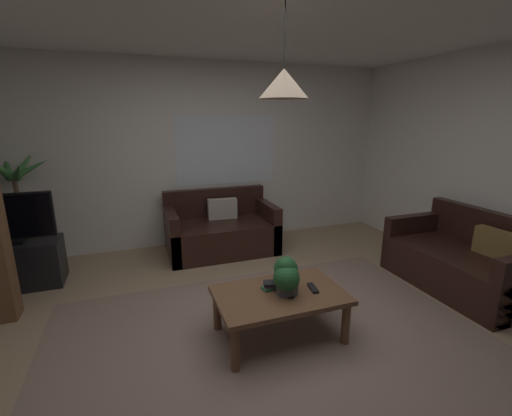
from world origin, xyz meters
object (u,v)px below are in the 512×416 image
Objects in this scene: tv_stand at (16,265)px; pendant_lamp at (284,84)px; tv at (7,219)px; remote_on_table_1 at (313,288)px; potted_palm_corner at (20,215)px; book_on_table_2 at (271,283)px; book_on_table_0 at (271,287)px; book_on_table_1 at (271,285)px; couch_right_side at (463,263)px; coffee_table at (280,299)px; potted_plant_on_table at (286,274)px; remote_on_table_0 at (288,293)px; couch_under_window at (221,232)px.

pendant_lamp is at bearing -37.50° from tv_stand.
tv is at bearing 142.84° from pendant_lamp.
remote_on_table_1 is 3.54m from potted_palm_corner.
remote_on_table_1 is 0.26× the size of pendant_lamp.
potted_palm_corner is (-0.03, 0.53, 0.42)m from tv_stand.
remote_on_table_1 is at bearing -8.18° from pendant_lamp.
book_on_table_2 is 0.13× the size of tv_stand.
book_on_table_0 is 0.10× the size of potted_palm_corner.
book_on_table_0 is at bearing -36.19° from tv.
book_on_table_1 is 1.04× the size of book_on_table_2.
tv is (-0.00, -0.02, 0.53)m from tv_stand.
potted_palm_corner is 2.42× the size of pendant_lamp.
couch_right_side is 1.62× the size of tv_stand.
coffee_table is 0.24m from potted_plant_on_table.
pendant_lamp is (2.32, -1.78, 1.77)m from tv_stand.
potted_plant_on_table is 3.34m from potted_palm_corner.
couch_right_side is 1.39× the size of coffee_table.
couch_right_side reaches higher than tv_stand.
coffee_table is 3.31m from potted_palm_corner.
pendant_lamp is (2.35, -2.30, 1.35)m from potted_palm_corner.
remote_on_table_1 is at bearing -2.03° from potted_plant_on_table.
pendant_lamp reaches higher than coffee_table.
tv_stand is (-2.37, 1.82, -0.16)m from remote_on_table_0.
coffee_table is 9.05× the size of book_on_table_2.
book_on_table_0 is 3.21m from potted_palm_corner.
remote_on_table_0 is at bearing -38.68° from pendant_lamp.
remote_on_table_0 is 0.18× the size of tv_stand.
couch_right_side is at bearing -41.27° from couch_under_window.
book_on_table_2 is 0.19m from potted_plant_on_table.
coffee_table is at bearing -59.85° from book_on_table_2.
coffee_table is (-0.02, -2.05, 0.07)m from couch_under_window.
remote_on_table_1 is at bearing -8.18° from coffee_table.
tv is at bearing -27.82° from remote_on_table_0.
pendant_lamp is at bearing -86.50° from couch_right_side.
couch_under_window reaches higher than remote_on_table_0.
tv is 1.40× the size of pendant_lamp.
book_on_table_2 is at bearing -126.53° from book_on_table_1.
remote_on_table_0 is 0.18× the size of tv.
couch_under_window is at bearing 89.44° from pendant_lamp.
couch_under_window reaches higher than book_on_table_1.
remote_on_table_1 is 0.18× the size of tv_stand.
book_on_table_0 is at bearing 113.38° from pendant_lamp.
book_on_table_2 reaches higher than book_on_table_0.
potted_plant_on_table is at bearing -173.03° from remote_on_table_1.
book_on_table_1 is (-0.00, 0.00, 0.02)m from book_on_table_0.
remote_on_table_1 is (0.28, -0.04, 0.07)m from coffee_table.
book_on_table_0 is at bearing -88.83° from couch_right_side.
coffee_table is 0.12m from book_on_table_0.
couch_under_window reaches higher than book_on_table_2.
tv is at bearing 143.59° from book_on_table_2.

